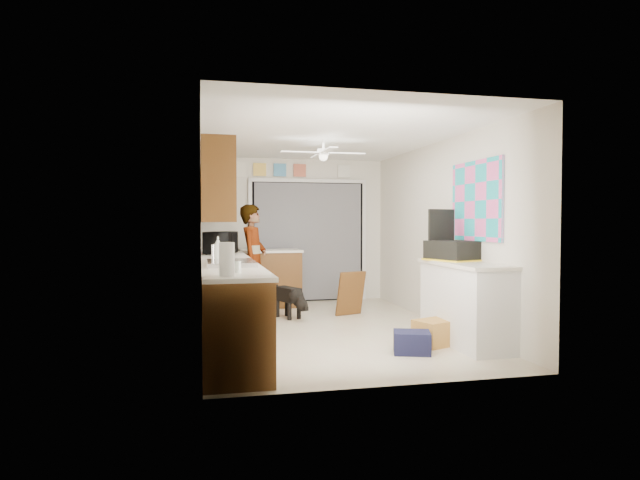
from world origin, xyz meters
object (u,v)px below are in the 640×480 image
soap_bottle (218,249)px  suitcase (452,251)px  navy_crate (412,342)px  microwave (221,243)px  paper_towel_roll (227,259)px  man (253,259)px  dog (288,301)px  cardboard_box (436,332)px

soap_bottle → suitcase: bearing=-6.5°
navy_crate → suitcase: bearing=37.5°
microwave → paper_towel_roll: (-0.07, -3.20, -0.01)m
soap_bottle → navy_crate: bearing=-23.7°
man → dog: 0.86m
paper_towel_roll → suitcase: size_ratio=0.53×
cardboard_box → dog: 2.47m
paper_towel_roll → soap_bottle: bearing=90.8°
microwave → cardboard_box: microwave is taller
navy_crate → dog: 2.54m
suitcase → cardboard_box: 1.00m
paper_towel_roll → man: size_ratio=0.17×
soap_bottle → dog: 1.99m
man → paper_towel_roll: bearing=-167.8°
microwave → cardboard_box: bearing=-118.9°
man → dog: man is taller
paper_towel_roll → suitcase: paper_towel_roll is taller
navy_crate → dog: size_ratio=0.59×
suitcase → cardboard_box: bearing=-159.6°
navy_crate → man: man is taller
microwave → man: man is taller
dog → soap_bottle: bearing=-149.1°
microwave → cardboard_box: size_ratio=1.25×
paper_towel_roll → suitcase: bearing=25.0°
soap_bottle → cardboard_box: 2.66m
cardboard_box → navy_crate: (-0.42, -0.30, -0.03)m
navy_crate → dog: dog is taller
microwave → dog: bearing=-84.1°
microwave → navy_crate: bearing=-128.0°
microwave → man: size_ratio=0.35×
microwave → dog: (0.95, -0.14, -0.85)m
suitcase → man: bearing=114.4°
soap_bottle → man: bearing=73.1°
paper_towel_roll → man: man is taller
cardboard_box → navy_crate: size_ratio=1.20×
microwave → navy_crate: microwave is taller
paper_towel_roll → cardboard_box: (2.39, 1.00, -0.94)m
microwave → cardboard_box: (2.32, -2.20, -0.96)m
paper_towel_roll → dog: bearing=71.5°
suitcase → dog: suitcase is taller
navy_crate → man: 3.21m
suitcase → navy_crate: suitcase is taller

